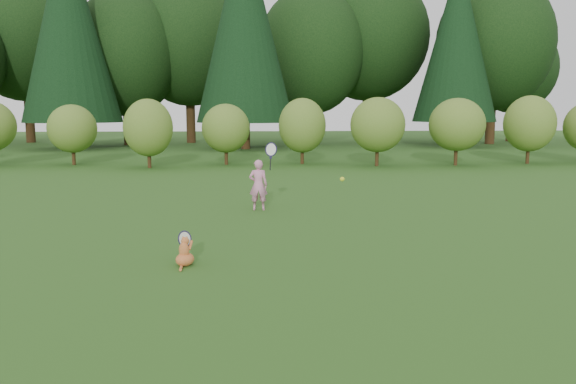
{
  "coord_description": "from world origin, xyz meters",
  "views": [
    {
      "loc": [
        -0.47,
        -9.21,
        2.16
      ],
      "look_at": [
        0.2,
        0.8,
        0.7
      ],
      "focal_mm": 35.0,
      "sensor_mm": 36.0,
      "label": 1
    }
  ],
  "objects": [
    {
      "name": "shrub_row",
      "position": [
        0.0,
        13.0,
        1.4
      ],
      "size": [
        28.0,
        3.0,
        2.8
      ],
      "primitive_type": null,
      "color": "olive",
      "rests_on": "ground"
    },
    {
      "name": "child",
      "position": [
        -0.3,
        2.91,
        0.58
      ],
      "size": [
        0.63,
        0.39,
        1.65
      ],
      "rotation": [
        0.0,
        0.0,
        3.09
      ],
      "color": "pink",
      "rests_on": "ground"
    },
    {
      "name": "woodland_backdrop",
      "position": [
        0.0,
        23.0,
        7.5
      ],
      "size": [
        48.0,
        10.0,
        15.0
      ],
      "primitive_type": null,
      "color": "black",
      "rests_on": "ground"
    },
    {
      "name": "cat",
      "position": [
        -1.41,
        -1.45,
        0.22
      ],
      "size": [
        0.41,
        0.62,
        0.57
      ],
      "rotation": [
        0.0,
        0.0,
        -0.39
      ],
      "color": "#BA5823",
      "rests_on": "ground"
    },
    {
      "name": "ground",
      "position": [
        0.0,
        0.0,
        0.0
      ],
      "size": [
        100.0,
        100.0,
        0.0
      ],
      "primitive_type": "plane",
      "color": "#285217",
      "rests_on": "ground"
    },
    {
      "name": "tennis_ball",
      "position": [
        1.01,
        -0.27,
        1.06
      ],
      "size": [
        0.07,
        0.07,
        0.07
      ],
      "color": "gold",
      "rests_on": "ground"
    }
  ]
}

